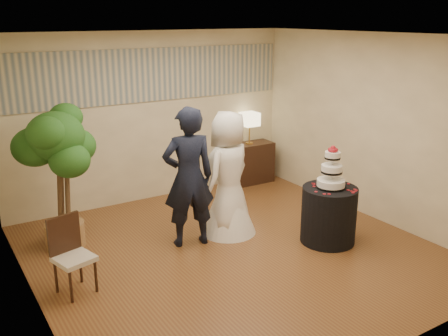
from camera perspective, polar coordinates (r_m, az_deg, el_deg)
floor at (r=6.76m, az=1.09°, el=-9.53°), size 5.00×5.00×0.00m
ceiling at (r=6.05m, az=1.25°, el=14.92°), size 5.00×5.00×0.00m
wall_back at (r=8.41m, az=-8.22°, el=5.74°), size 5.00×0.06×2.80m
wall_front at (r=4.49m, az=18.94°, el=-5.15°), size 5.00×0.06×2.80m
wall_left at (r=5.38m, az=-21.78°, el=-1.80°), size 0.06×5.00×2.80m
wall_right at (r=7.87m, az=16.64°, el=4.43°), size 0.06×5.00×2.80m
mural_border at (r=8.29m, az=-8.37°, el=10.47°), size 4.90×0.02×0.85m
groom at (r=6.65m, az=-4.07°, el=-1.08°), size 0.78×0.60×1.92m
bride at (r=7.02m, az=0.51°, el=-0.64°), size 1.12×1.09×1.78m
cake_table at (r=7.04m, az=11.87°, el=-5.26°), size 0.87×0.87×0.79m
wedding_cake at (r=6.82m, az=12.22°, el=0.12°), size 0.39×0.39×0.59m
console at (r=9.33m, az=2.87°, el=0.55°), size 0.92×0.42×0.76m
table_lamp at (r=9.16m, az=2.93°, el=4.56°), size 0.29×0.29×0.58m
ficus_tree at (r=6.89m, az=-18.29°, el=-1.07°), size 1.31×1.31×1.96m
side_chair at (r=5.90m, az=-16.77°, el=-9.67°), size 0.51×0.52×0.89m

